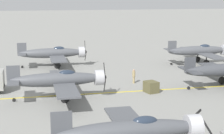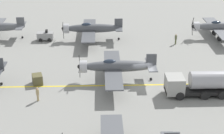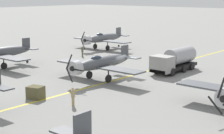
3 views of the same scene
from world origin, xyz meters
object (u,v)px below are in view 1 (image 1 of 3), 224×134
airplane_mid_right (134,132)px  supply_crate_by_tanker (151,87)px  airplane_mid_left (54,53)px  airplane_far_left (200,51)px  airplane_mid_center (60,80)px  ground_crew_walking (134,76)px

airplane_mid_right → supply_crate_by_tanker: (-15.96, 6.48, -1.40)m
airplane_mid_right → airplane_mid_left: bearing=177.1°
airplane_mid_left → airplane_far_left: (2.43, 21.79, 0.00)m
airplane_mid_center → ground_crew_walking: airplane_mid_center is taller
airplane_mid_right → ground_crew_walking: 21.23m
airplane_far_left → ground_crew_walking: 16.53m
airplane_mid_right → ground_crew_walking: airplane_mid_right is taller
airplane_mid_right → supply_crate_by_tanker: bearing=150.1°
airplane_mid_left → ground_crew_walking: size_ratio=7.05×
airplane_mid_left → ground_crew_walking: 15.06m
airplane_mid_center → ground_crew_walking: size_ratio=7.05×
airplane_mid_left → airplane_far_left: size_ratio=1.00×
airplane_mid_center → airplane_far_left: (-14.81, 22.35, -0.00)m
supply_crate_by_tanker → ground_crew_walking: bearing=-171.0°
airplane_mid_right → ground_crew_walking: (-20.40, 5.78, -1.08)m
airplane_mid_left → airplane_mid_right: 32.85m
airplane_far_left → ground_crew_walking: (9.89, -13.20, -1.08)m
airplane_mid_center → airplane_far_left: size_ratio=1.00×
supply_crate_by_tanker → airplane_far_left: bearing=138.9°
ground_crew_walking → airplane_far_left: bearing=126.8°
airplane_far_left → airplane_mid_center: bearing=-65.9°
airplane_far_left → airplane_mid_left: bearing=-105.8°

